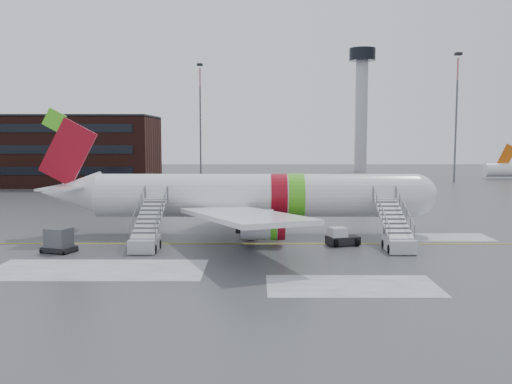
{
  "coord_description": "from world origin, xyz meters",
  "views": [
    {
      "loc": [
        4.47,
        -46.56,
        8.72
      ],
      "look_at": [
        4.33,
        1.37,
        4.0
      ],
      "focal_mm": 40.0,
      "sensor_mm": 36.0,
      "label": 1
    }
  ],
  "objects_px": {
    "pushback_tug": "(341,237)",
    "uld_container": "(59,241)",
    "airliner": "(245,196)",
    "airstair_fwd": "(396,236)",
    "airstair_aft": "(147,236)"
  },
  "relations": [
    {
      "from": "airliner",
      "to": "uld_container",
      "type": "height_order",
      "value": "airliner"
    },
    {
      "from": "airliner",
      "to": "pushback_tug",
      "type": "bearing_deg",
      "value": -32.49
    },
    {
      "from": "airstair_aft",
      "to": "airstair_fwd",
      "type": "bearing_deg",
      "value": 0.0
    },
    {
      "from": "airliner",
      "to": "airstair_fwd",
      "type": "xyz_separation_m",
      "value": [
        11.8,
        -6.54,
        -2.35
      ]
    },
    {
      "from": "pushback_tug",
      "to": "uld_container",
      "type": "relative_size",
      "value": 1.06
    },
    {
      "from": "airliner",
      "to": "pushback_tug",
      "type": "xyz_separation_m",
      "value": [
        7.76,
        -4.94,
        -2.78
      ]
    },
    {
      "from": "pushback_tug",
      "to": "uld_container",
      "type": "bearing_deg",
      "value": -172.68
    },
    {
      "from": "airliner",
      "to": "airstair_aft",
      "type": "bearing_deg",
      "value": -138.86
    },
    {
      "from": "airstair_aft",
      "to": "pushback_tug",
      "type": "xyz_separation_m",
      "value": [
        15.24,
        1.59,
        -0.42
      ]
    },
    {
      "from": "airstair_fwd",
      "to": "pushback_tug",
      "type": "bearing_deg",
      "value": 158.48
    },
    {
      "from": "airstair_fwd",
      "to": "airstair_aft",
      "type": "distance_m",
      "value": 19.28
    },
    {
      "from": "uld_container",
      "to": "airstair_fwd",
      "type": "bearing_deg",
      "value": 2.65
    },
    {
      "from": "airstair_fwd",
      "to": "pushback_tug",
      "type": "xyz_separation_m",
      "value": [
        -4.04,
        1.59,
        -0.42
      ]
    },
    {
      "from": "airliner",
      "to": "uld_container",
      "type": "relative_size",
      "value": 13.21
    },
    {
      "from": "airstair_aft",
      "to": "uld_container",
      "type": "distance_m",
      "value": 6.5
    }
  ]
}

